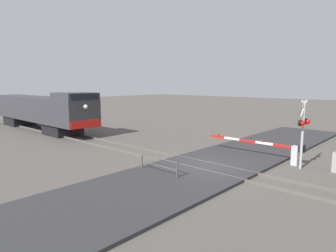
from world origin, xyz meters
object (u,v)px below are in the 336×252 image
object	(u,v)px
crossing_gate	(280,150)
locomotive	(40,110)
utility_cabinet	(336,162)
guard_railing	(158,164)
crossing_signal	(303,127)

from	to	relation	value
crossing_gate	locomotive	bearing A→B (deg)	99.68
locomotive	utility_cabinet	distance (m)	27.05
utility_cabinet	guard_railing	bearing A→B (deg)	135.93
crossing_signal	crossing_gate	world-z (taller)	crossing_signal
crossing_gate	guard_railing	size ratio (longest dim) A/B	2.46
locomotive	guard_railing	xyz separation A→B (m)	(-2.81, -19.98, -1.45)
locomotive	utility_cabinet	bearing A→B (deg)	-81.21
locomotive	crossing_signal	distance (m)	25.30
locomotive	crossing_signal	size ratio (longest dim) A/B	4.69
crossing_gate	utility_cabinet	bearing A→B (deg)	-88.13
crossing_gate	guard_railing	xyz separation A→B (m)	(-6.84, 3.64, -0.18)
crossing_signal	crossing_gate	size ratio (longest dim) A/B	0.60
guard_railing	locomotive	bearing A→B (deg)	81.99
crossing_signal	utility_cabinet	distance (m)	2.55
crossing_signal	utility_cabinet	xyz separation A→B (m)	(0.61, -1.64, -1.85)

